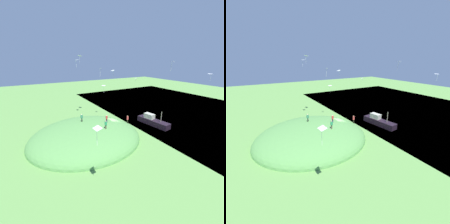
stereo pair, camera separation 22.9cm
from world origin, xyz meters
TOP-DOWN VIEW (x-y plane):
  - ground_plane at (0.00, 0.00)m, footprint 160.00×160.00m
  - lake_water at (-27.60, 0.00)m, footprint 44.49×80.00m
  - grass_hill at (6.40, 0.76)m, footprint 21.68×19.79m
  - boat_on_lake at (-9.88, 2.24)m, footprint 2.99×8.41m
  - person_on_hilltop at (6.41, -0.92)m, footprint 0.64×0.64m
  - person_near_shore at (-3.43, 1.02)m, footprint 0.51×0.51m
  - person_watching_kites at (2.17, 1.64)m, footprint 0.49×0.49m
  - person_walking_path at (3.71, 4.11)m, footprint 0.44×0.44m
  - kite_0 at (10.11, 14.27)m, footprint 0.71×1.01m
  - kite_1 at (3.23, -11.04)m, footprint 0.73×0.96m
  - kite_2 at (1.79, -12.73)m, footprint 0.98×1.27m
  - kite_3 at (0.49, 1.15)m, footprint 0.64×0.81m
  - kite_4 at (-14.19, -10.14)m, footprint 0.94×0.91m
  - kite_5 at (-1.22, -7.46)m, footprint 0.77×0.76m
  - kite_6 at (-14.97, 1.74)m, footprint 0.82×1.06m
  - kite_7 at (-6.19, -15.46)m, footprint 1.26×1.38m
  - kite_8 at (-15.39, 10.55)m, footprint 1.00×0.77m

SIDE VIEW (x-z plane):
  - lake_water at x=-27.60m, z-range -0.40..0.00m
  - ground_plane at x=0.00m, z-range 0.00..0.00m
  - grass_hill at x=6.40m, z-range -2.99..2.99m
  - boat_on_lake at x=-9.88m, z-range -1.03..2.69m
  - person_near_shore at x=-3.43m, z-range 1.49..3.24m
  - person_walking_path at x=3.71m, z-range 2.91..4.51m
  - person_watching_kites at x=2.17m, z-range 2.94..4.56m
  - person_on_hilltop at x=6.41m, z-range 3.14..4.74m
  - kite_7 at x=-6.19m, z-range 5.85..8.17m
  - kite_0 at x=10.11m, z-range 7.06..9.20m
  - kite_4 at x=-14.19m, z-range 8.75..9.92m
  - kite_8 at x=-15.39m, z-range 11.47..12.78m
  - kite_5 at x=-1.22m, z-range 11.46..13.42m
  - kite_3 at x=0.49m, z-range 12.13..13.35m
  - kite_6 at x=-14.97m, z-range 13.11..15.30m
  - kite_1 at x=3.23m, z-range 13.71..15.38m
  - kite_2 at x=1.79m, z-range 14.53..16.49m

